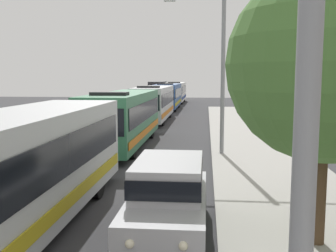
# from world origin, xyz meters

# --- Properties ---
(bus_lead) EXTENTS (2.58, 11.10, 3.21)m
(bus_lead) POSITION_xyz_m (-1.30, 13.13, 1.69)
(bus_lead) COLOR silver
(bus_lead) RESTS_ON ground_plane
(bus_second_in_line) EXTENTS (2.58, 11.24, 3.21)m
(bus_second_in_line) POSITION_xyz_m (-1.30, 25.97, 1.69)
(bus_second_in_line) COLOR #33724C
(bus_second_in_line) RESTS_ON ground_plane
(bus_middle) EXTENTS (2.58, 11.46, 3.21)m
(bus_middle) POSITION_xyz_m (-1.30, 39.09, 1.69)
(bus_middle) COLOR silver
(bus_middle) RESTS_ON ground_plane
(bus_fourth_in_line) EXTENTS (2.58, 10.56, 3.21)m
(bus_fourth_in_line) POSITION_xyz_m (-1.30, 52.01, 1.69)
(bus_fourth_in_line) COLOR #284C8C
(bus_fourth_in_line) RESTS_ON ground_plane
(bus_rear) EXTENTS (2.58, 11.19, 3.21)m
(bus_rear) POSITION_xyz_m (-1.30, 64.53, 1.69)
(bus_rear) COLOR silver
(bus_rear) RESTS_ON ground_plane
(white_suv) EXTENTS (1.86, 4.82, 1.90)m
(white_suv) POSITION_xyz_m (2.40, 13.35, 1.03)
(white_suv) COLOR #B7B7BC
(white_suv) RESTS_ON ground_plane
(box_truck_oncoming) EXTENTS (2.35, 7.98, 3.15)m
(box_truck_oncoming) POSITION_xyz_m (-4.60, 68.12, 1.71)
(box_truck_oncoming) COLOR black
(box_truck_oncoming) RESTS_ON ground_plane
(streetlamp_mid) EXTENTS (5.76, 0.28, 7.76)m
(streetlamp_mid) POSITION_xyz_m (4.10, 23.61, 4.93)
(streetlamp_mid) COLOR gray
(streetlamp_mid) RESTS_ON sidewalk
(roadside_tree) EXTENTS (4.31, 4.31, 6.21)m
(roadside_tree) POSITION_xyz_m (5.86, 12.86, 4.19)
(roadside_tree) COLOR #4C3823
(roadside_tree) RESTS_ON sidewalk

